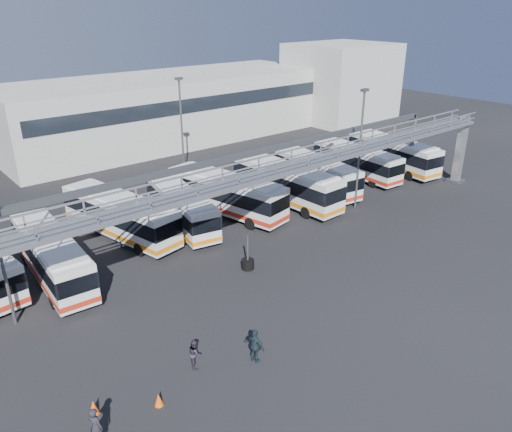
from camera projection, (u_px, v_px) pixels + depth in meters
ground at (318, 285)px, 31.70m from camera, size 140.00×140.00×0.00m
gantry at (259, 180)px, 33.66m from camera, size 51.40×5.15×7.10m
warehouse at (169, 108)px, 63.98m from camera, size 42.00×14.00×8.00m
building_right at (341, 82)px, 74.42m from camera, size 14.00×12.00×11.00m
light_pole_mid at (360, 144)px, 41.42m from camera, size 0.70×0.35×10.21m
light_pole_back at (182, 126)px, 47.30m from camera, size 0.70×0.35×10.21m
bus_2 at (52, 255)px, 31.69m from camera, size 3.06×10.55×3.16m
bus_3 at (120, 215)px, 37.47m from camera, size 4.68×11.34×3.36m
bus_4 at (181, 206)px, 39.38m from camera, size 4.17×10.38×3.07m
bus_5 at (226, 193)px, 41.59m from camera, size 4.82×11.54×3.42m
bus_6 at (286, 182)px, 43.92m from camera, size 2.93×11.51×3.48m
bus_7 at (316, 173)px, 46.98m from camera, size 3.82×10.68×3.17m
bus_8 at (356, 161)px, 50.61m from camera, size 3.07×10.44×3.13m
bus_9 at (393, 153)px, 52.77m from camera, size 3.95×11.30×3.36m
pedestrian_a at (96, 427)px, 19.96m from camera, size 0.68×0.80×1.86m
pedestrian_b at (195, 353)px, 24.37m from camera, size 0.85×0.93×1.55m
pedestrian_d at (255, 346)px, 24.62m from camera, size 0.68×1.17×1.87m
cone_left at (159, 399)px, 22.16m from camera, size 0.52×0.52×0.64m
cone_right at (94, 407)px, 21.70m from camera, size 0.50×0.50×0.69m
tire_stack at (248, 263)px, 33.48m from camera, size 0.86×0.86×2.47m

